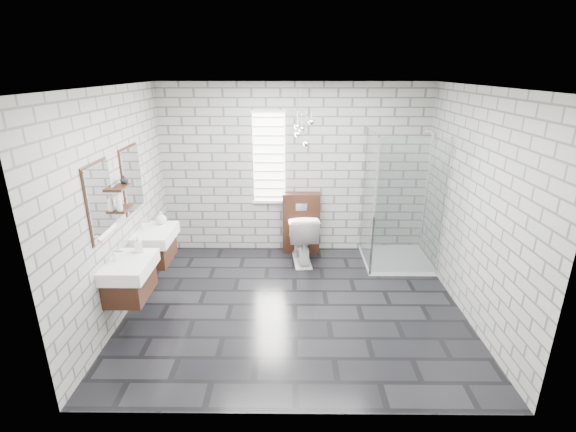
{
  "coord_description": "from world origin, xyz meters",
  "views": [
    {
      "loc": [
        -0.04,
        -4.68,
        2.89
      ],
      "look_at": [
        -0.09,
        0.35,
        1.09
      ],
      "focal_mm": 26.0,
      "sensor_mm": 36.0,
      "label": 1
    }
  ],
  "objects_px": {
    "cistern_panel": "(301,223)",
    "toilet": "(302,237)",
    "vanity_right": "(153,236)",
    "shower_enclosure": "(393,235)",
    "vanity_left": "(126,268)"
  },
  "relations": [
    {
      "from": "shower_enclosure",
      "to": "toilet",
      "type": "xyz_separation_m",
      "value": [
        -1.39,
        0.12,
        -0.1
      ]
    },
    {
      "from": "toilet",
      "to": "vanity_left",
      "type": "bearing_deg",
      "value": 36.09
    },
    {
      "from": "vanity_right",
      "to": "toilet",
      "type": "bearing_deg",
      "value": 22.63
    },
    {
      "from": "cistern_panel",
      "to": "toilet",
      "type": "distance_m",
      "value": 0.4
    },
    {
      "from": "vanity_right",
      "to": "shower_enclosure",
      "type": "distance_m",
      "value": 3.49
    },
    {
      "from": "vanity_left",
      "to": "cistern_panel",
      "type": "distance_m",
      "value": 2.98
    },
    {
      "from": "cistern_panel",
      "to": "vanity_right",
      "type": "bearing_deg",
      "value": -148.54
    },
    {
      "from": "cistern_panel",
      "to": "toilet",
      "type": "height_order",
      "value": "cistern_panel"
    },
    {
      "from": "vanity_right",
      "to": "toilet",
      "type": "xyz_separation_m",
      "value": [
        2.02,
        0.84,
        -0.35
      ]
    },
    {
      "from": "cistern_panel",
      "to": "shower_enclosure",
      "type": "xyz_separation_m",
      "value": [
        1.39,
        -0.52,
        0.0
      ]
    },
    {
      "from": "vanity_left",
      "to": "vanity_right",
      "type": "xyz_separation_m",
      "value": [
        0.0,
        0.94,
        0.0
      ]
    },
    {
      "from": "vanity_left",
      "to": "cistern_panel",
      "type": "bearing_deg",
      "value": 47.08
    },
    {
      "from": "vanity_right",
      "to": "cistern_panel",
      "type": "distance_m",
      "value": 2.38
    },
    {
      "from": "shower_enclosure",
      "to": "vanity_left",
      "type": "bearing_deg",
      "value": -154.08
    },
    {
      "from": "vanity_left",
      "to": "shower_enclosure",
      "type": "bearing_deg",
      "value": 25.92
    }
  ]
}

